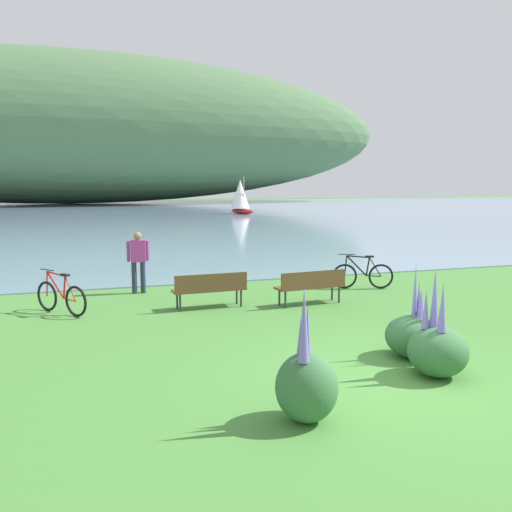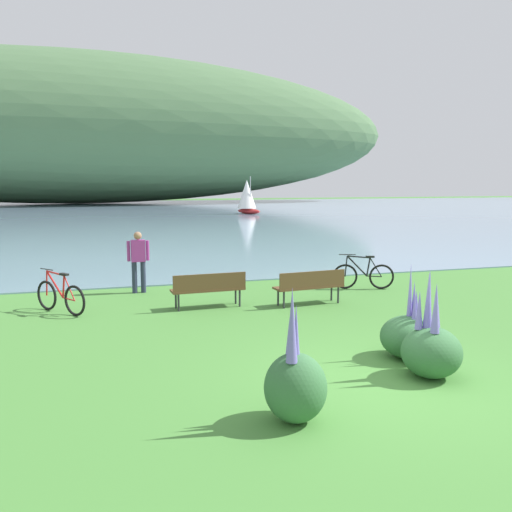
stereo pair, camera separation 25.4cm
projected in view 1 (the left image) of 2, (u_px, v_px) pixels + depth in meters
The scene contains 12 objects.
ground_plane at pixel (395, 379), 8.35m from camera, with size 200.00×200.00×0.00m, color #478438.
bay_water at pixel (131, 213), 54.39m from camera, with size 180.00×80.00×0.04m, color #7A99B2.
distant_hillside at pixel (65, 128), 78.52m from camera, with size 99.58×28.00×22.01m, color #4C7047.
park_bench_near_camera at pixel (210, 287), 13.04m from camera, with size 1.82×0.57×0.88m.
park_bench_further_along at pixel (311, 284), 13.43m from camera, with size 1.84×0.65×0.88m.
bicycle_leaning_near_bench at pixel (363, 275), 15.53m from camera, with size 1.69×0.63×1.01m.
bicycle_beside_path at pixel (61, 297), 12.51m from camera, with size 1.16×1.41×1.01m.
person_at_shoreline at pixel (138, 258), 14.80m from camera, with size 0.61×0.23×1.71m.
echium_bush_closest_to_camera at pixel (306, 384), 6.82m from camera, with size 0.81×0.81×1.78m.
echium_bush_beside_closest at pixel (438, 348), 8.44m from camera, with size 0.94×0.94×1.68m.
echium_bush_far_cluster at pixel (414, 334), 9.39m from camera, with size 0.97×0.97×1.67m.
sailboat_nearest_to_shore at pixel (240, 196), 52.83m from camera, with size 2.47×3.21×3.68m.
Camera 1 is at (-4.52, -6.97, 3.03)m, focal length 37.65 mm.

